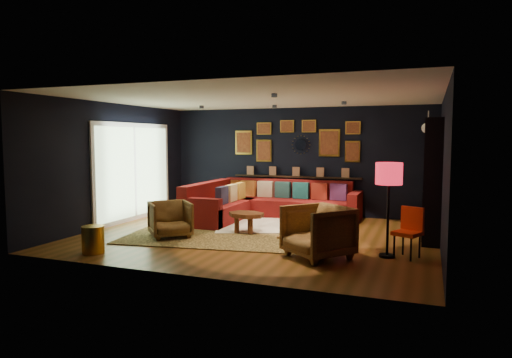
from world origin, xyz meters
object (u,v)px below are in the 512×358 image
(coffee_table, at_px, (246,217))
(floor_lamp, at_px, (389,178))
(gold_stool, at_px, (93,239))
(armchair_left, at_px, (170,218))
(orange_chair, at_px, (409,228))
(sectional, at_px, (260,204))
(armchair_right, at_px, (318,229))
(dog, at_px, (306,231))
(pouf, at_px, (221,211))

(coffee_table, bearing_deg, floor_lamp, -17.67)
(gold_stool, height_order, floor_lamp, floor_lamp)
(armchair_left, distance_m, gold_stool, 1.57)
(orange_chair, distance_m, floor_lamp, 0.85)
(sectional, xyz_separation_m, armchair_right, (2.07, -3.01, 0.13))
(armchair_left, height_order, gold_stool, armchair_left)
(armchair_left, height_order, dog, armchair_left)
(sectional, distance_m, dog, 2.58)
(pouf, xyz_separation_m, floor_lamp, (3.76, -1.92, 1.01))
(coffee_table, relative_size, pouf, 1.46)
(floor_lamp, distance_m, dog, 1.89)
(gold_stool, bearing_deg, dog, 33.80)
(gold_stool, bearing_deg, armchair_left, 69.76)
(coffee_table, distance_m, armchair_left, 1.46)
(coffee_table, height_order, dog, coffee_table)
(sectional, relative_size, pouf, 5.79)
(sectional, height_order, gold_stool, sectional)
(armchair_right, bearing_deg, dog, 153.44)
(pouf, bearing_deg, coffee_table, -45.58)
(armchair_right, distance_m, floor_lamp, 1.34)
(pouf, distance_m, floor_lamp, 4.34)
(sectional, relative_size, orange_chair, 4.34)
(pouf, xyz_separation_m, dog, (2.30, -1.34, -0.03))
(sectional, relative_size, armchair_left, 4.56)
(dog, bearing_deg, pouf, 153.83)
(coffee_table, height_order, armchair_right, armchair_right)
(armchair_left, distance_m, armchair_right, 2.95)
(sectional, relative_size, armchair_right, 3.79)
(armchair_right, height_order, floor_lamp, floor_lamp)
(gold_stool, xyz_separation_m, orange_chair, (4.78, 1.54, 0.24))
(pouf, relative_size, armchair_right, 0.66)
(pouf, bearing_deg, sectional, 44.27)
(sectional, xyz_separation_m, floor_lamp, (3.08, -2.59, 0.91))
(sectional, distance_m, armchair_left, 2.69)
(gold_stool, distance_m, orange_chair, 5.03)
(orange_chair, bearing_deg, armchair_right, -133.21)
(armchair_left, xyz_separation_m, floor_lamp, (3.92, -0.04, 0.86))
(sectional, bearing_deg, floor_lamp, -40.13)
(armchair_left, bearing_deg, gold_stool, -153.57)
(sectional, xyz_separation_m, coffee_table, (0.35, -1.72, 0.01))
(sectional, distance_m, pouf, 0.96)
(armchair_right, height_order, gold_stool, armchair_right)
(dog, bearing_deg, armchair_right, -61.56)
(orange_chair, xyz_separation_m, dog, (-1.78, 0.47, -0.26))
(sectional, xyz_separation_m, orange_chair, (3.39, -2.48, 0.14))
(pouf, height_order, armchair_left, armchair_left)
(sectional, height_order, coffee_table, sectional)
(pouf, bearing_deg, armchair_right, -40.36)
(orange_chair, bearing_deg, floor_lamp, -135.37)
(coffee_table, relative_size, orange_chair, 1.10)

